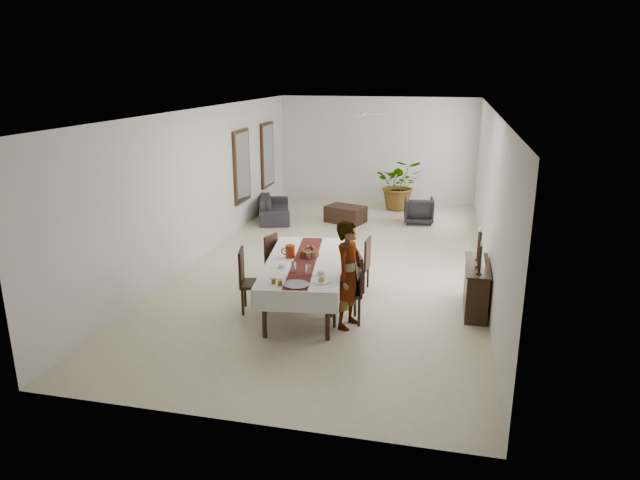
# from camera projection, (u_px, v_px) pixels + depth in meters

# --- Properties ---
(floor) EXTENTS (6.00, 12.00, 0.00)m
(floor) POSITION_uv_depth(u_px,v_px,m) (338.00, 261.00, 12.28)
(floor) COLOR beige
(floor) RESTS_ON ground
(ceiling) EXTENTS (6.00, 12.00, 0.02)m
(ceiling) POSITION_uv_depth(u_px,v_px,m) (340.00, 110.00, 11.36)
(ceiling) COLOR white
(ceiling) RESTS_ON wall_back
(wall_back) EXTENTS (6.00, 0.02, 3.20)m
(wall_back) POSITION_uv_depth(u_px,v_px,m) (377.00, 150.00, 17.43)
(wall_back) COLOR silver
(wall_back) RESTS_ON floor
(wall_front) EXTENTS (6.00, 0.02, 3.20)m
(wall_front) POSITION_uv_depth(u_px,v_px,m) (233.00, 295.00, 6.22)
(wall_front) COLOR silver
(wall_front) RESTS_ON floor
(wall_left) EXTENTS (0.02, 12.00, 3.20)m
(wall_left) POSITION_uv_depth(u_px,v_px,m) (205.00, 182.00, 12.47)
(wall_left) COLOR silver
(wall_left) RESTS_ON floor
(wall_right) EXTENTS (0.02, 12.00, 3.20)m
(wall_right) POSITION_uv_depth(u_px,v_px,m) (489.00, 195.00, 11.18)
(wall_right) COLOR silver
(wall_right) RESTS_ON floor
(dining_table_top) EXTENTS (1.46, 2.77, 0.06)m
(dining_table_top) POSITION_uv_depth(u_px,v_px,m) (305.00, 263.00, 9.72)
(dining_table_top) COLOR black
(dining_table_top) RESTS_ON table_leg_fl
(table_leg_fl) EXTENTS (0.09, 0.09, 0.77)m
(table_leg_fl) POSITION_uv_depth(u_px,v_px,m) (264.00, 314.00, 8.68)
(table_leg_fl) COLOR black
(table_leg_fl) RESTS_ON floor
(table_leg_fr) EXTENTS (0.09, 0.09, 0.77)m
(table_leg_fr) POSITION_uv_depth(u_px,v_px,m) (328.00, 317.00, 8.60)
(table_leg_fr) COLOR black
(table_leg_fr) RESTS_ON floor
(table_leg_bl) EXTENTS (0.09, 0.09, 0.77)m
(table_leg_bl) POSITION_uv_depth(u_px,v_px,m) (287.00, 262.00, 11.08)
(table_leg_bl) COLOR black
(table_leg_bl) RESTS_ON floor
(table_leg_br) EXTENTS (0.09, 0.09, 0.77)m
(table_leg_br) POSITION_uv_depth(u_px,v_px,m) (337.00, 263.00, 11.00)
(table_leg_br) COLOR black
(table_leg_br) RESTS_ON floor
(tablecloth_top) EXTENTS (1.68, 2.99, 0.01)m
(tablecloth_top) POSITION_uv_depth(u_px,v_px,m) (305.00, 261.00, 9.71)
(tablecloth_top) COLOR white
(tablecloth_top) RESTS_ON dining_table_top
(tablecloth_drape_left) EXTENTS (0.41, 2.81, 0.33)m
(tablecloth_drape_left) POSITION_uv_depth(u_px,v_px,m) (268.00, 269.00, 9.81)
(tablecloth_drape_left) COLOR silver
(tablecloth_drape_left) RESTS_ON dining_table_top
(tablecloth_drape_right) EXTENTS (0.41, 2.81, 0.33)m
(tablecloth_drape_right) POSITION_uv_depth(u_px,v_px,m) (342.00, 271.00, 9.70)
(tablecloth_drape_right) COLOR silver
(tablecloth_drape_right) RESTS_ON dining_table_top
(tablecloth_drape_near) EXTENTS (1.29, 0.19, 0.33)m
(tablecloth_drape_near) POSITION_uv_depth(u_px,v_px,m) (294.00, 302.00, 8.41)
(tablecloth_drape_near) COLOR silver
(tablecloth_drape_near) RESTS_ON dining_table_top
(tablecloth_drape_far) EXTENTS (1.29, 0.19, 0.33)m
(tablecloth_drape_far) POSITION_uv_depth(u_px,v_px,m) (313.00, 246.00, 11.11)
(tablecloth_drape_far) COLOR white
(tablecloth_drape_far) RESTS_ON dining_table_top
(table_runner) EXTENTS (0.76, 2.78, 0.00)m
(table_runner) POSITION_uv_depth(u_px,v_px,m) (305.00, 261.00, 9.71)
(table_runner) COLOR maroon
(table_runner) RESTS_ON tablecloth_top
(red_pitcher) EXTENTS (0.19, 0.19, 0.22)m
(red_pitcher) POSITION_uv_depth(u_px,v_px,m) (290.00, 251.00, 9.86)
(red_pitcher) COLOR #9A260B
(red_pitcher) RESTS_ON tablecloth_top
(pitcher_handle) EXTENTS (0.13, 0.04, 0.13)m
(pitcher_handle) POSITION_uv_depth(u_px,v_px,m) (285.00, 251.00, 9.86)
(pitcher_handle) COLOR maroon
(pitcher_handle) RESTS_ON red_pitcher
(wine_glass_near) EXTENTS (0.08, 0.08, 0.19)m
(wine_glass_near) POSITION_uv_depth(u_px,v_px,m) (308.00, 270.00, 8.99)
(wine_glass_near) COLOR white
(wine_glass_near) RESTS_ON tablecloth_top
(wine_glass_mid) EXTENTS (0.08, 0.08, 0.19)m
(wine_glass_mid) POSITION_uv_depth(u_px,v_px,m) (294.00, 267.00, 9.11)
(wine_glass_mid) COLOR white
(wine_glass_mid) RESTS_ON tablecloth_top
(wine_glass_far) EXTENTS (0.08, 0.08, 0.19)m
(wine_glass_far) POSITION_uv_depth(u_px,v_px,m) (308.00, 255.00, 9.73)
(wine_glass_far) COLOR white
(wine_glass_far) RESTS_ON tablecloth_top
(teacup_right) EXTENTS (0.10, 0.10, 0.07)m
(teacup_right) POSITION_uv_depth(u_px,v_px,m) (321.00, 273.00, 9.04)
(teacup_right) COLOR white
(teacup_right) RESTS_ON saucer_right
(saucer_right) EXTENTS (0.17, 0.17, 0.01)m
(saucer_right) POSITION_uv_depth(u_px,v_px,m) (321.00, 274.00, 9.05)
(saucer_right) COLOR white
(saucer_right) RESTS_ON tablecloth_top
(teacup_left) EXTENTS (0.10, 0.10, 0.07)m
(teacup_left) POSITION_uv_depth(u_px,v_px,m) (282.00, 266.00, 9.36)
(teacup_left) COLOR white
(teacup_left) RESTS_ON saucer_left
(saucer_left) EXTENTS (0.17, 0.17, 0.01)m
(saucer_left) POSITION_uv_depth(u_px,v_px,m) (282.00, 267.00, 9.37)
(saucer_left) COLOR silver
(saucer_left) RESTS_ON tablecloth_top
(plate_near_right) EXTENTS (0.26, 0.26, 0.02)m
(plate_near_right) POSITION_uv_depth(u_px,v_px,m) (321.00, 282.00, 8.73)
(plate_near_right) COLOR white
(plate_near_right) RESTS_ON tablecloth_top
(bread_near_right) EXTENTS (0.10, 0.10, 0.10)m
(bread_near_right) POSITION_uv_depth(u_px,v_px,m) (321.00, 280.00, 8.72)
(bread_near_right) COLOR tan
(bread_near_right) RESTS_ON plate_near_right
(plate_near_left) EXTENTS (0.26, 0.26, 0.02)m
(plate_near_left) POSITION_uv_depth(u_px,v_px,m) (278.00, 277.00, 8.95)
(plate_near_left) COLOR white
(plate_near_left) RESTS_ON tablecloth_top
(plate_far_left) EXTENTS (0.26, 0.26, 0.02)m
(plate_far_left) POSITION_uv_depth(u_px,v_px,m) (289.00, 249.00, 10.31)
(plate_far_left) COLOR white
(plate_far_left) RESTS_ON tablecloth_top
(serving_tray) EXTENTS (0.40, 0.40, 0.02)m
(serving_tray) POSITION_uv_depth(u_px,v_px,m) (296.00, 285.00, 8.60)
(serving_tray) COLOR #3B3B3F
(serving_tray) RESTS_ON tablecloth_top
(jam_jar_a) EXTENTS (0.07, 0.07, 0.08)m
(jam_jar_a) POSITION_uv_depth(u_px,v_px,m) (280.00, 283.00, 8.58)
(jam_jar_a) COLOR brown
(jam_jar_a) RESTS_ON tablecloth_top
(jam_jar_b) EXTENTS (0.07, 0.07, 0.08)m
(jam_jar_b) POSITION_uv_depth(u_px,v_px,m) (274.00, 281.00, 8.65)
(jam_jar_b) COLOR brown
(jam_jar_b) RESTS_ON tablecloth_top
(fruit_basket) EXTENTS (0.33, 0.33, 0.11)m
(fruit_basket) POSITION_uv_depth(u_px,v_px,m) (310.00, 253.00, 9.95)
(fruit_basket) COLOR brown
(fruit_basket) RESTS_ON tablecloth_top
(fruit_red) EXTENTS (0.10, 0.10, 0.10)m
(fruit_red) POSITION_uv_depth(u_px,v_px,m) (312.00, 248.00, 9.95)
(fruit_red) COLOR maroon
(fruit_red) RESTS_ON fruit_basket
(fruit_green) EXTENTS (0.09, 0.09, 0.09)m
(fruit_green) POSITION_uv_depth(u_px,v_px,m) (307.00, 248.00, 9.96)
(fruit_green) COLOR olive
(fruit_green) RESTS_ON fruit_basket
(chair_right_near_seat) EXTENTS (0.62, 0.62, 0.06)m
(chair_right_near_seat) POSITION_uv_depth(u_px,v_px,m) (345.00, 293.00, 9.20)
(chair_right_near_seat) COLOR black
(chair_right_near_seat) RESTS_ON chair_right_near_leg_fl
(chair_right_near_leg_fl) EXTENTS (0.06, 0.06, 0.48)m
(chair_right_near_leg_fl) POSITION_uv_depth(u_px,v_px,m) (359.00, 312.00, 9.11)
(chair_right_near_leg_fl) COLOR black
(chair_right_near_leg_fl) RESTS_ON floor
(chair_right_near_leg_fr) EXTENTS (0.06, 0.06, 0.48)m
(chair_right_near_leg_fr) POSITION_uv_depth(u_px,v_px,m) (355.00, 303.00, 9.48)
(chair_right_near_leg_fr) COLOR black
(chair_right_near_leg_fr) RESTS_ON floor
(chair_right_near_leg_bl) EXTENTS (0.06, 0.06, 0.48)m
(chair_right_near_leg_bl) POSITION_uv_depth(u_px,v_px,m) (334.00, 313.00, 9.07)
(chair_right_near_leg_bl) COLOR black
(chair_right_near_leg_bl) RESTS_ON floor
(chair_right_near_leg_br) EXTENTS (0.06, 0.06, 0.48)m
(chair_right_near_leg_br) POSITION_uv_depth(u_px,v_px,m) (331.00, 304.00, 9.45)
(chair_right_near_leg_br) COLOR black
(chair_right_near_leg_br) RESTS_ON floor
(chair_right_near_back) EXTENTS (0.20, 0.47, 0.62)m
(chair_right_near_back) POSITION_uv_depth(u_px,v_px,m) (359.00, 273.00, 9.13)
(chair_right_near_back) COLOR black
(chair_right_near_back) RESTS_ON chair_right_near_seat
(chair_right_far_seat) EXTENTS (0.45, 0.45, 0.05)m
(chair_right_far_seat) POSITION_uv_depth(u_px,v_px,m) (357.00, 267.00, 10.60)
(chair_right_far_seat) COLOR black
(chair_right_far_seat) RESTS_ON chair_right_far_leg_fl
(chair_right_far_leg_fl) EXTENTS (0.05, 0.05, 0.42)m
(chair_right_far_leg_fl) POSITION_uv_depth(u_px,v_px,m) (364.00, 283.00, 10.46)
(chair_right_far_leg_fl) COLOR black
(chair_right_far_leg_fl) RESTS_ON floor
(chair_right_far_leg_fr) EXTENTS (0.05, 0.05, 0.42)m
(chair_right_far_leg_fr) POSITION_uv_depth(u_px,v_px,m) (368.00, 276.00, 10.78)
(chair_right_far_leg_fr) COLOR black
(chair_right_far_leg_fr) RESTS_ON floor
(chair_right_far_leg_bl) EXTENTS (0.05, 0.05, 0.42)m
(chair_right_far_leg_bl) POSITION_uv_depth(u_px,v_px,m) (345.00, 281.00, 10.55)
(chair_right_far_leg_bl) COLOR black
(chair_right_far_leg_bl) RESTS_ON floor
(chair_right_far_leg_br) EXTENTS (0.05, 0.05, 0.42)m
(chair_right_far_leg_br) POSITION_uv_depth(u_px,v_px,m) (350.00, 275.00, 10.87)
(chair_right_far_leg_br) COLOR black
(chair_right_far_leg_br) RESTS_ON floor
(chair_right_far_back) EXTENTS (0.07, 0.43, 0.54)m
(chair_right_far_back) POSITION_uv_depth(u_px,v_px,m) (368.00, 253.00, 10.46)
(chair_right_far_back) COLOR black
(chair_right_far_back) RESTS_ON chair_right_far_seat
(chair_left_near_seat) EXTENTS (0.56, 0.56, 0.05)m
(chair_left_near_seat) POSITION_uv_depth(u_px,v_px,m) (255.00, 284.00, 9.64)
(chair_left_near_seat) COLOR black
(chair_left_near_seat) RESTS_ON chair_left_near_leg_fl
(chair_left_near_leg_fl) EXTENTS (0.06, 0.06, 0.46)m
(chair_left_near_leg_fl) POSITION_uv_depth(u_px,v_px,m) (245.00, 294.00, 9.89)
(chair_left_near_leg_fl) COLOR black
(chair_left_near_leg_fl) RESTS_ON floor
(chair_left_near_leg_fr) EXTENTS (0.06, 0.06, 0.46)m
(chair_left_near_leg_fr) POSITION_uv_depth(u_px,v_px,m) (243.00, 302.00, 9.52)
(chair_left_near_leg_fr) COLOR black
(chair_left_near_leg_fr) RESTS_ON floor
(chair_left_near_leg_bl) EXTENTS (0.06, 0.06, 0.46)m
(chair_left_near_leg_bl) POSITION_uv_depth(u_px,v_px,m) (267.00, 294.00, 9.89)
(chair_left_near_leg_bl) COLOR black
(chair_left_near_leg_bl) RESTS_ON floor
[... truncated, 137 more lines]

